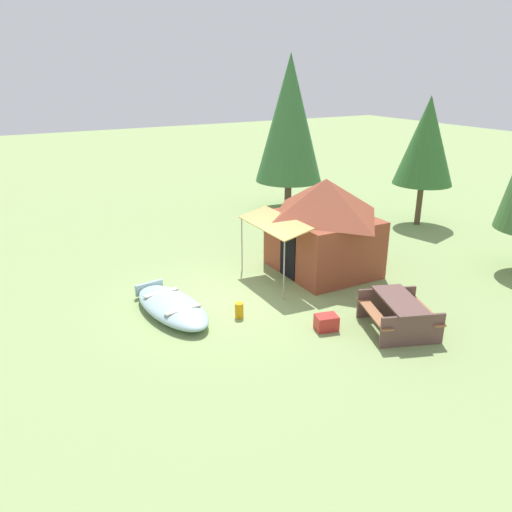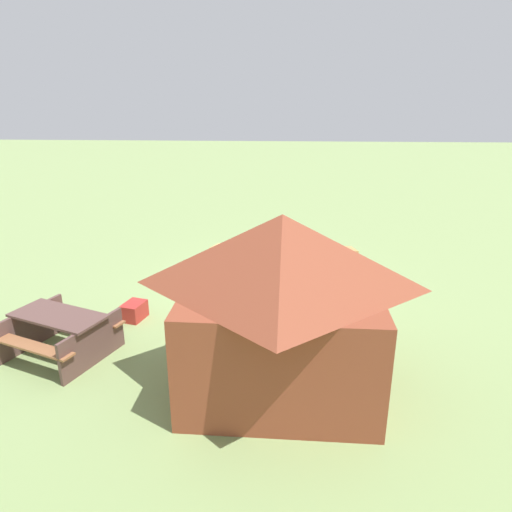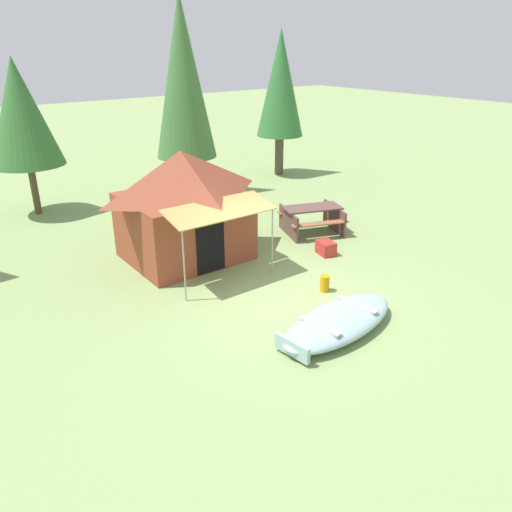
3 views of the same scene
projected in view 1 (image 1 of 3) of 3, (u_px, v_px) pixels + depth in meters
ground_plane at (227, 300)px, 13.10m from camera, size 80.00×80.00×0.00m
beached_rowboat at (172, 306)px, 12.28m from camera, size 3.00×1.51×0.40m
canvas_cabin_tent at (324, 224)px, 14.50m from camera, size 3.07×3.49×2.76m
picnic_table at (399, 311)px, 11.43m from camera, size 2.04×1.93×0.77m
cooler_box at (326, 322)px, 11.55m from camera, size 0.48×0.58×0.35m
fuel_can at (239, 310)px, 12.11m from camera, size 0.26×0.26×0.38m
pine_tree_far_center at (426, 141)px, 18.28m from camera, size 2.17×2.17×4.77m
pine_tree_side at (290, 119)px, 20.24m from camera, size 2.74×2.74×6.25m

